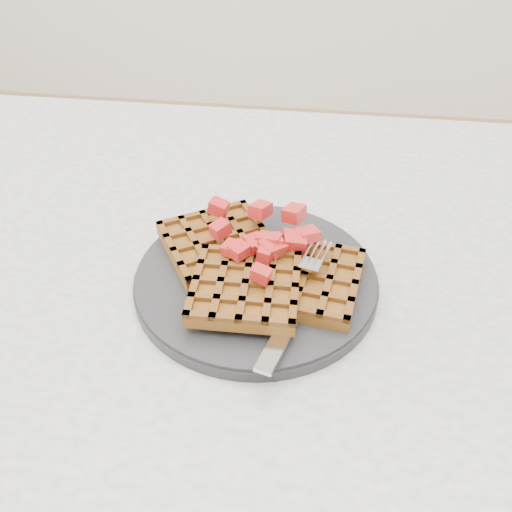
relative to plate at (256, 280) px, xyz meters
name	(u,v)px	position (x,y,z in m)	size (l,w,h in m)	color
table	(354,359)	(0.11, 0.01, -0.12)	(1.20, 0.80, 0.75)	silver
plate	(256,280)	(0.00, 0.00, 0.00)	(0.25, 0.25, 0.02)	black
waffles	(256,268)	(0.00, 0.00, 0.02)	(0.23, 0.20, 0.03)	brown
strawberry_pile	(256,245)	(0.00, 0.00, 0.05)	(0.15, 0.15, 0.02)	#9C0C0D
fork	(299,300)	(0.05, -0.04, 0.02)	(0.02, 0.18, 0.02)	silver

